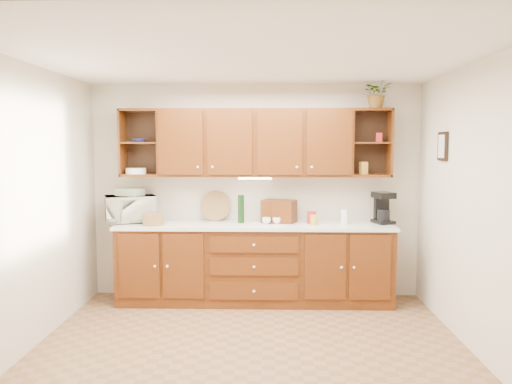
# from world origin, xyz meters

# --- Properties ---
(floor) EXTENTS (4.00, 4.00, 0.00)m
(floor) POSITION_xyz_m (0.00, 0.00, 0.00)
(floor) COLOR brown
(floor) RESTS_ON ground
(ceiling) EXTENTS (4.00, 4.00, 0.00)m
(ceiling) POSITION_xyz_m (0.00, 0.00, 2.60)
(ceiling) COLOR white
(ceiling) RESTS_ON back_wall
(back_wall) EXTENTS (4.00, 0.00, 4.00)m
(back_wall) POSITION_xyz_m (0.00, 1.75, 1.30)
(back_wall) COLOR beige
(back_wall) RESTS_ON floor
(left_wall) EXTENTS (0.00, 3.50, 3.50)m
(left_wall) POSITION_xyz_m (-2.00, 0.00, 1.30)
(left_wall) COLOR beige
(left_wall) RESTS_ON floor
(right_wall) EXTENTS (0.00, 3.50, 3.50)m
(right_wall) POSITION_xyz_m (2.00, 0.00, 1.30)
(right_wall) COLOR beige
(right_wall) RESTS_ON floor
(base_cabinets) EXTENTS (3.20, 0.60, 0.90)m
(base_cabinets) POSITION_xyz_m (0.00, 1.45, 0.45)
(base_cabinets) COLOR #3E1B07
(base_cabinets) RESTS_ON floor
(countertop) EXTENTS (3.24, 0.64, 0.04)m
(countertop) POSITION_xyz_m (0.00, 1.44, 0.92)
(countertop) COLOR silver
(countertop) RESTS_ON base_cabinets
(upper_cabinets) EXTENTS (3.20, 0.33, 0.80)m
(upper_cabinets) POSITION_xyz_m (0.01, 1.59, 1.89)
(upper_cabinets) COLOR #3E1B07
(upper_cabinets) RESTS_ON back_wall
(undercabinet_light) EXTENTS (0.40, 0.05, 0.02)m
(undercabinet_light) POSITION_xyz_m (0.00, 1.53, 1.47)
(undercabinet_light) COLOR white
(undercabinet_light) RESTS_ON upper_cabinets
(framed_picture) EXTENTS (0.03, 0.24, 0.30)m
(framed_picture) POSITION_xyz_m (1.98, 0.90, 1.85)
(framed_picture) COLOR black
(framed_picture) RESTS_ON right_wall
(wicker_basket) EXTENTS (0.29, 0.29, 0.13)m
(wicker_basket) POSITION_xyz_m (-1.17, 1.31, 1.01)
(wicker_basket) COLOR olive
(wicker_basket) RESTS_ON countertop
(microwave) EXTENTS (0.68, 0.58, 0.32)m
(microwave) POSITION_xyz_m (-1.50, 1.55, 1.10)
(microwave) COLOR beige
(microwave) RESTS_ON countertop
(towel_stack) EXTENTS (0.34, 0.30, 0.09)m
(towel_stack) POSITION_xyz_m (-1.50, 1.55, 1.30)
(towel_stack) COLOR #D9BF66
(towel_stack) RESTS_ON microwave
(wine_bottle) EXTENTS (0.09, 0.09, 0.33)m
(wine_bottle) POSITION_xyz_m (-0.17, 1.51, 1.11)
(wine_bottle) COLOR black
(wine_bottle) RESTS_ON countertop
(woven_tray) EXTENTS (0.37, 0.12, 0.36)m
(woven_tray) POSITION_xyz_m (-0.49, 1.69, 0.95)
(woven_tray) COLOR olive
(woven_tray) RESTS_ON countertop
(bread_box) EXTENTS (0.44, 0.36, 0.27)m
(bread_box) POSITION_xyz_m (0.29, 1.57, 1.07)
(bread_box) COLOR #3E1B07
(bread_box) RESTS_ON countertop
(mug_tree) EXTENTS (0.25, 0.24, 0.27)m
(mug_tree) POSITION_xyz_m (0.19, 1.49, 0.98)
(mug_tree) COLOR #3E1B07
(mug_tree) RESTS_ON countertop
(canister_red) EXTENTS (0.13, 0.13, 0.14)m
(canister_red) POSITION_xyz_m (0.67, 1.48, 1.01)
(canister_red) COLOR #A81D18
(canister_red) RESTS_ON countertop
(canister_white) EXTENTS (0.10, 0.10, 0.17)m
(canister_white) POSITION_xyz_m (1.06, 1.44, 1.03)
(canister_white) COLOR white
(canister_white) RESTS_ON countertop
(canister_yellow) EXTENTS (0.10, 0.10, 0.12)m
(canister_yellow) POSITION_xyz_m (0.69, 1.38, 1.00)
(canister_yellow) COLOR gold
(canister_yellow) RESTS_ON countertop
(coffee_maker) EXTENTS (0.26, 0.30, 0.37)m
(coffee_maker) POSITION_xyz_m (1.52, 1.54, 1.12)
(coffee_maker) COLOR black
(coffee_maker) RESTS_ON countertop
(bowl_stack) EXTENTS (0.21, 0.21, 0.04)m
(bowl_stack) POSITION_xyz_m (-1.39, 1.58, 1.92)
(bowl_stack) COLOR #282E94
(bowl_stack) RESTS_ON upper_cabinets
(plate_stack) EXTENTS (0.28, 0.28, 0.07)m
(plate_stack) POSITION_xyz_m (-1.43, 1.56, 1.56)
(plate_stack) COLOR white
(plate_stack) RESTS_ON upper_cabinets
(pantry_box_yellow) EXTENTS (0.10, 0.09, 0.15)m
(pantry_box_yellow) POSITION_xyz_m (1.29, 1.57, 1.59)
(pantry_box_yellow) COLOR gold
(pantry_box_yellow) RESTS_ON upper_cabinets
(pantry_box_red) EXTENTS (0.08, 0.08, 0.11)m
(pantry_box_red) POSITION_xyz_m (1.46, 1.57, 1.95)
(pantry_box_red) COLOR #A81D18
(pantry_box_red) RESTS_ON upper_cabinets
(potted_plant) EXTENTS (0.35, 0.32, 0.35)m
(potted_plant) POSITION_xyz_m (1.42, 1.52, 2.47)
(potted_plant) COLOR #999999
(potted_plant) RESTS_ON upper_cabinets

